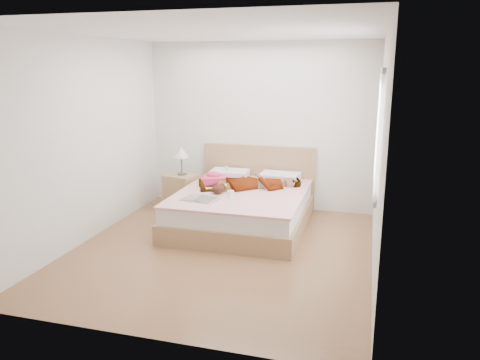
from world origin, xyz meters
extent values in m
plane|color=#4F3218|center=(0.00, 0.00, 0.00)|extent=(4.00, 4.00, 0.00)
imported|color=white|center=(0.07, 1.20, 0.61)|extent=(1.62, 1.14, 0.21)
ellipsoid|color=black|center=(-0.50, 1.65, 0.55)|extent=(0.52, 0.61, 0.08)
cube|color=silver|center=(-0.43, 1.60, 0.68)|extent=(0.08, 0.10, 0.05)
plane|color=white|center=(0.00, 0.00, 2.60)|extent=(4.00, 4.00, 0.00)
plane|color=silver|center=(0.00, 2.00, 1.30)|extent=(3.60, 0.00, 3.60)
plane|color=silver|center=(0.00, -2.00, 1.30)|extent=(3.60, 0.00, 3.60)
plane|color=silver|center=(-1.80, 0.00, 1.30)|extent=(0.00, 4.00, 4.00)
plane|color=silver|center=(1.80, 0.00, 1.30)|extent=(0.00, 4.00, 4.00)
cube|color=white|center=(1.78, 0.30, 1.50)|extent=(0.02, 1.10, 1.30)
cube|color=silver|center=(1.78, -0.28, 1.50)|extent=(0.04, 0.06, 1.42)
cube|color=silver|center=(1.78, 0.88, 1.50)|extent=(0.04, 0.06, 1.42)
cube|color=silver|center=(1.78, 0.30, 0.82)|extent=(0.04, 1.22, 0.06)
cube|color=silver|center=(1.78, 0.30, 2.18)|extent=(0.04, 1.22, 0.06)
cube|color=silver|center=(1.77, 0.30, 1.50)|extent=(0.03, 0.04, 1.30)
cube|color=brown|center=(0.00, 0.95, 0.13)|extent=(1.78, 2.08, 0.26)
cube|color=silver|center=(0.00, 0.95, 0.37)|extent=(1.70, 2.00, 0.22)
cube|color=silver|center=(0.00, 0.95, 0.49)|extent=(1.74, 2.04, 0.03)
cube|color=#8A5F3F|center=(0.00, 1.96, 0.50)|extent=(1.80, 0.07, 1.00)
cube|color=white|center=(-0.40, 1.67, 0.57)|extent=(0.61, 0.44, 0.13)
cube|color=white|center=(0.40, 1.67, 0.57)|extent=(0.60, 0.43, 0.13)
cube|color=#E03D69|center=(-0.52, 1.26, 0.57)|extent=(0.43, 0.39, 0.11)
ellipsoid|color=#E63E7A|center=(-0.54, 1.30, 0.64)|extent=(0.21, 0.16, 0.10)
cube|color=white|center=(-0.44, 0.40, 0.52)|extent=(0.50, 0.37, 0.01)
cube|color=white|center=(-0.56, 0.42, 0.53)|extent=(0.27, 0.34, 0.02)
cube|color=#252525|center=(-0.32, 0.39, 0.53)|extent=(0.27, 0.34, 0.02)
cylinder|color=white|center=(-0.05, 0.57, 0.56)|extent=(0.10, 0.10, 0.10)
torus|color=silver|center=(-0.01, 0.57, 0.57)|extent=(0.08, 0.02, 0.07)
cylinder|color=black|center=(-0.05, 0.57, 0.60)|extent=(0.09, 0.09, 0.00)
ellipsoid|color=black|center=(-0.29, 0.74, 0.58)|extent=(0.20, 0.22, 0.14)
ellipsoid|color=beige|center=(-0.29, 0.73, 0.59)|extent=(0.11, 0.12, 0.07)
sphere|color=black|center=(-0.26, 0.84, 0.59)|extent=(0.10, 0.10, 0.10)
sphere|color=pink|center=(-0.29, 0.88, 0.61)|extent=(0.04, 0.04, 0.04)
sphere|color=#F6A0B6|center=(-0.21, 0.86, 0.61)|extent=(0.04, 0.04, 0.04)
ellipsoid|color=#33190E|center=(-0.35, 0.72, 0.55)|extent=(0.05, 0.07, 0.03)
ellipsoid|color=black|center=(-0.24, 0.69, 0.55)|extent=(0.05, 0.07, 0.03)
cube|color=brown|center=(-1.10, 1.43, 0.29)|extent=(0.57, 0.53, 0.58)
cylinder|color=#444444|center=(-1.10, 1.43, 0.59)|extent=(0.18, 0.18, 0.02)
cylinder|color=#535353|center=(-1.10, 1.43, 0.74)|extent=(0.03, 0.03, 0.29)
cone|color=beige|center=(-1.10, 1.43, 0.93)|extent=(0.28, 0.28, 0.17)
camera|label=1|loc=(1.68, -5.16, 2.22)|focal=35.00mm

